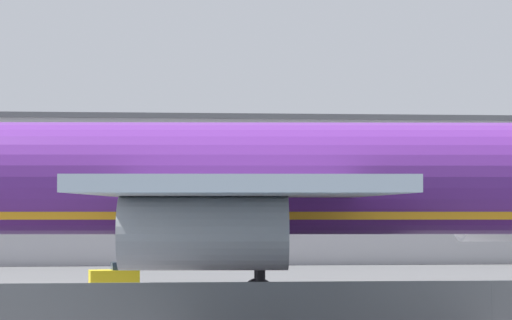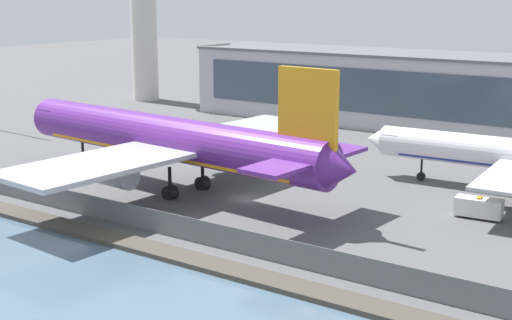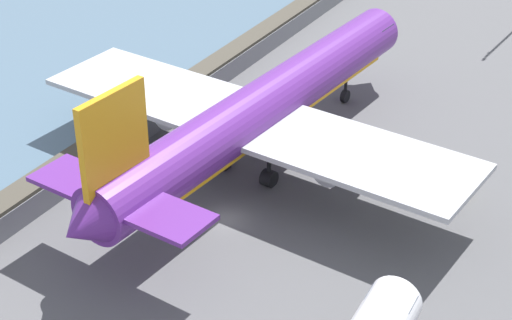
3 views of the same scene
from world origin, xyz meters
name	(u,v)px [view 1 (image 1 of 3)]	position (x,y,z in m)	size (l,w,h in m)	color
ground_plane	(404,311)	(0.00, 0.00, 0.00)	(500.00, 500.00, 0.00)	#565659
perimeter_fence	(492,313)	(0.00, -16.00, 1.27)	(280.00, 0.10, 2.55)	slate
cargo_jet_purple	(205,183)	(-10.58, -2.13, 6.64)	(57.22, 48.98, 17.38)	#602889
baggage_tug	(115,277)	(-15.44, 17.33, 0.81)	(3.38, 2.01, 1.80)	yellow
terminal_building	(297,190)	(2.07, 58.59, 7.07)	(99.77, 19.09, 14.12)	#B2B2B7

